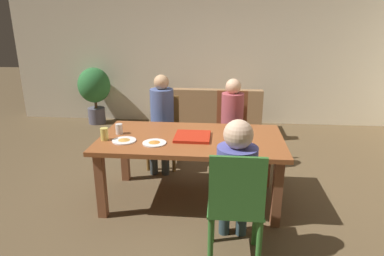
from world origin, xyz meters
TOP-DOWN VIEW (x-y plane):
  - ground_plane at (0.00, 0.00)m, footprint 20.00×20.00m
  - back_wall at (0.00, 3.06)m, footprint 7.38×0.12m
  - dining_table at (0.00, 0.00)m, footprint 1.91×1.03m
  - chair_0 at (0.44, 0.99)m, footprint 0.43×0.43m
  - person_0 at (0.44, 0.82)m, footprint 0.28×0.50m
  - chair_1 at (-0.47, 0.96)m, footprint 0.41×0.42m
  - person_1 at (-0.47, 0.83)m, footprint 0.30×0.48m
  - chair_2 at (0.44, -0.98)m, footprint 0.44×0.41m
  - person_2 at (0.44, -0.83)m, footprint 0.32×0.52m
  - pizza_box_0 at (0.02, -0.02)m, footprint 0.36×0.36m
  - plate_0 at (-0.66, -0.18)m, footprint 0.24×0.24m
  - plate_1 at (-0.34, -0.22)m, footprint 0.24×0.24m
  - drinking_glass_0 at (-0.87, -0.17)m, footprint 0.08×0.08m
  - drinking_glass_1 at (-0.78, 0.04)m, footprint 0.07×0.07m
  - couch at (0.04, 2.27)m, footprint 1.80×0.80m
  - potted_plant at (-2.08, 2.70)m, footprint 0.59×0.59m

SIDE VIEW (x-z plane):
  - ground_plane at x=0.00m, z-range 0.00..0.00m
  - couch at x=0.04m, z-range -0.12..0.72m
  - chair_1 at x=-0.47m, z-range 0.03..0.96m
  - chair_2 at x=0.44m, z-range 0.04..1.02m
  - chair_0 at x=0.44m, z-range 0.05..1.06m
  - dining_table at x=0.00m, z-range 0.27..1.01m
  - potted_plant at x=-2.08m, z-range 0.14..1.19m
  - person_0 at x=0.44m, z-range 0.10..1.30m
  - person_2 at x=0.44m, z-range 0.12..1.31m
  - person_1 at x=-0.47m, z-range 0.11..1.35m
  - plate_1 at x=-0.34m, z-range 0.73..0.75m
  - plate_0 at x=-0.66m, z-range 0.73..0.75m
  - pizza_box_0 at x=0.02m, z-range 0.73..0.76m
  - drinking_glass_1 at x=-0.78m, z-range 0.73..0.84m
  - drinking_glass_0 at x=-0.87m, z-range 0.73..0.86m
  - back_wall at x=0.00m, z-range 0.00..2.66m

